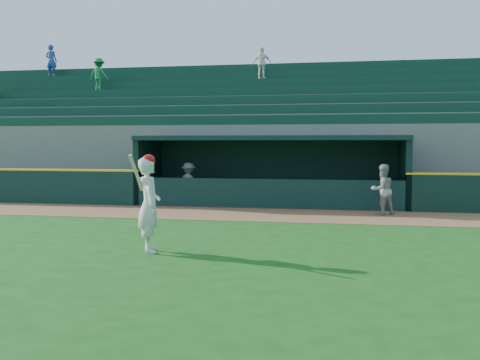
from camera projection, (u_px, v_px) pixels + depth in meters
The scene contains 7 objects.
ground at pixel (227, 244), 11.66m from camera, with size 120.00×120.00×0.00m, color #164D13.
warning_track at pixel (259, 215), 16.47m from camera, with size 40.00×3.00×0.01m, color brown.
dugout_player_front at pixel (382, 190), 16.35m from camera, with size 0.76×0.59×1.56m, color #979792.
dugout_player_inside at pixel (189, 183), 19.62m from camera, with size 0.97×0.56×1.50m, color gray.
dugout at pixel (272, 166), 19.42m from camera, with size 9.40×2.80×2.46m.
stands at pixel (285, 139), 23.83m from camera, with size 34.50×6.25×7.11m.
batter_at_plate at pixel (149, 203), 10.82m from camera, with size 0.72×0.90×2.00m.
Camera 1 is at (2.37, -11.29, 2.22)m, focal length 40.00 mm.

